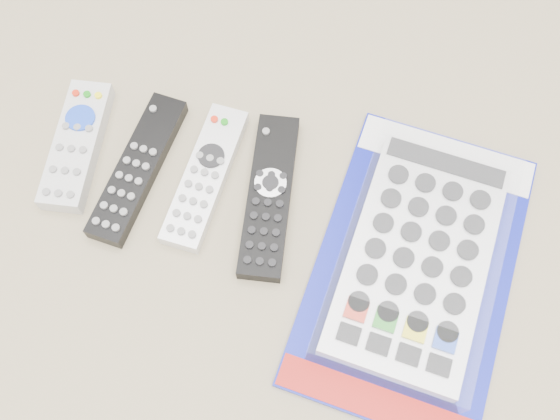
% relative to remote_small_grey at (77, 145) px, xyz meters
% --- Properties ---
extents(remote_small_grey, '(0.06, 0.17, 0.03)m').
position_rel_remote_small_grey_xyz_m(remote_small_grey, '(0.00, 0.00, 0.00)').
color(remote_small_grey, silver).
rests_on(remote_small_grey, ground).
extents(remote_slim_black, '(0.07, 0.20, 0.02)m').
position_rel_remote_small_grey_xyz_m(remote_slim_black, '(0.08, -0.01, -0.00)').
color(remote_slim_black, black).
rests_on(remote_slim_black, ground).
extents(remote_silver_dvd, '(0.06, 0.19, 0.02)m').
position_rel_remote_small_grey_xyz_m(remote_silver_dvd, '(0.16, -0.01, -0.00)').
color(remote_silver_dvd, silver).
rests_on(remote_silver_dvd, ground).
extents(remote_large_black, '(0.07, 0.21, 0.02)m').
position_rel_remote_small_grey_xyz_m(remote_large_black, '(0.24, -0.02, -0.00)').
color(remote_large_black, black).
rests_on(remote_large_black, ground).
extents(jumbo_remote_packaged, '(0.26, 0.37, 0.05)m').
position_rel_remote_small_grey_xyz_m(jumbo_remote_packaged, '(0.42, -0.06, 0.01)').
color(jumbo_remote_packaged, '#0E179C').
rests_on(jumbo_remote_packaged, ground).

